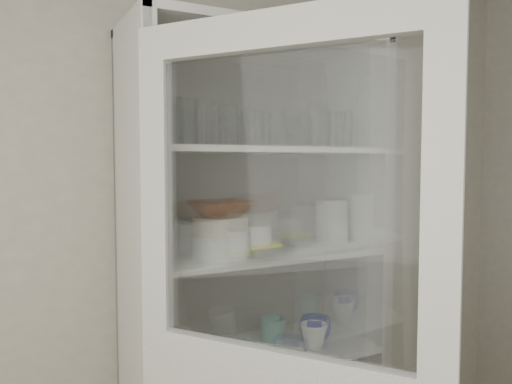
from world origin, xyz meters
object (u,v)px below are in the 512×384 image
goblet_0 (153,121)px  cream_bowl (221,225)px  goblet_3 (303,129)px  terracotta_bowl (221,209)px  glass_platter (251,248)px  mug_teal (274,329)px  measuring_cups (181,368)px  plate_stack_back (192,236)px  white_ramekin (251,233)px  mug_blue (315,329)px  mug_white (314,336)px  grey_bowl_stack (332,221)px  goblet_2 (262,126)px  yellow_trivet (251,244)px  pantry_cabinet (249,324)px  teal_jar (270,330)px  goblet_1 (249,126)px  white_canister (179,348)px  plate_stack_front (221,245)px

goblet_0 → cream_bowl: goblet_0 is taller
goblet_3 → terracotta_bowl: 0.58m
glass_platter → mug_teal: size_ratio=3.27×
glass_platter → measuring_cups: size_ratio=3.31×
cream_bowl → terracotta_bowl: size_ratio=0.86×
plate_stack_back → glass_platter: 0.23m
white_ramekin → mug_blue: (0.29, -0.02, -0.42)m
goblet_0 → white_ramekin: 0.56m
cream_bowl → mug_white: size_ratio=1.85×
grey_bowl_stack → mug_white: 0.49m
goblet_2 → mug_teal: bearing=-33.9°
yellow_trivet → white_ramekin: white_ramekin is taller
mug_white → measuring_cups: 0.55m
pantry_cabinet → mug_white: pantry_cabinet is taller
goblet_0 → cream_bowl: size_ratio=0.93×
plate_stack_back → glass_platter: plate_stack_back is taller
grey_bowl_stack → measuring_cups: size_ratio=1.70×
white_ramekin → grey_bowl_stack: grey_bowl_stack is taller
grey_bowl_stack → mug_blue: grey_bowl_stack is taller
plate_stack_back → cream_bowl: 0.19m
mug_blue → mug_teal: size_ratio=1.20×
plate_stack_back → teal_jar: size_ratio=1.99×
white_ramekin → pantry_cabinet: bearing=68.5°
terracotta_bowl → mug_blue: 0.69m
goblet_1 → grey_bowl_stack: 0.54m
plate_stack_back → mug_teal: 0.53m
goblet_3 → teal_jar: goblet_3 is taller
white_ramekin → white_canister: 0.50m
cream_bowl → mug_blue: 0.64m
cream_bowl → glass_platter: cream_bowl is taller
pantry_cabinet → goblet_3: 0.86m
plate_stack_back → white_ramekin: plate_stack_back is taller
yellow_trivet → white_ramekin: size_ratio=1.12×
yellow_trivet → grey_bowl_stack: grey_bowl_stack is taller
goblet_3 → measuring_cups: size_ratio=1.65×
yellow_trivet → grey_bowl_stack: 0.41m
goblet_1 → cream_bowl: (-0.20, -0.18, -0.38)m
mug_white → teal_jar: mug_white is taller
plate_stack_back → white_ramekin: size_ratio=1.19×
mug_blue → measuring_cups: bearing=164.9°
terracotta_bowl → teal_jar: size_ratio=2.44×
plate_stack_back → yellow_trivet: bearing=-29.3°
pantry_cabinet → glass_platter: size_ratio=6.01×
cream_bowl → glass_platter: (0.15, 0.06, -0.11)m
goblet_0 → mug_blue: (0.64, -0.13, -0.84)m
terracotta_bowl → mug_white: (0.39, -0.03, -0.52)m
terracotta_bowl → teal_jar: terracotta_bowl is taller
pantry_cabinet → yellow_trivet: size_ratio=11.57×
plate_stack_front → mug_teal: plate_stack_front is taller
mug_blue → plate_stack_front: bearing=164.4°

